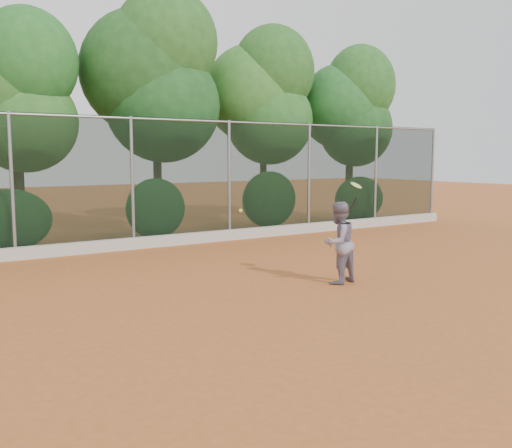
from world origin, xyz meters
TOP-DOWN VIEW (x-y plane):
  - ground at (0.00, 0.00)m, footprint 80.00×80.00m
  - concrete_curb at (0.00, 6.82)m, footprint 24.00×0.20m
  - tennis_player at (1.73, 0.73)m, footprint 0.88×0.74m
  - chainlink_fence at (-0.00, 7.00)m, footprint 24.09×0.09m
  - foliage_backdrop at (-0.55, 8.98)m, footprint 23.70×3.63m
  - tennis_racket at (2.07, 0.63)m, footprint 0.32×0.30m
  - tennis_ball_in_flight at (-0.46, 0.78)m, footprint 0.06×0.06m

SIDE VIEW (x-z plane):
  - ground at x=0.00m, z-range 0.00..0.00m
  - concrete_curb at x=0.00m, z-range 0.00..0.30m
  - tennis_player at x=1.73m, z-range 0.00..1.59m
  - tennis_ball_in_flight at x=-0.46m, z-range 1.50..1.57m
  - chainlink_fence at x=0.00m, z-range 0.11..3.61m
  - tennis_racket at x=2.07m, z-range 1.58..2.14m
  - foliage_backdrop at x=-0.55m, z-range 0.63..8.18m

